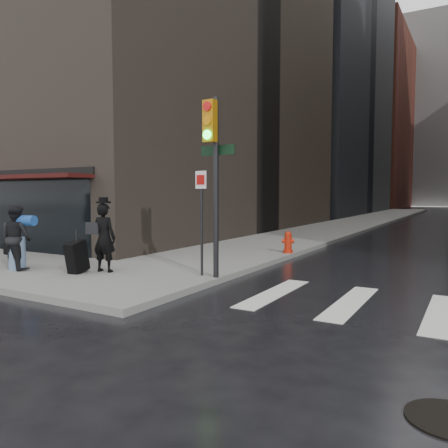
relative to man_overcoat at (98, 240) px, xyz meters
The scene contains 10 objects.
ground 1.44m from the man_overcoat, 20.46° to the right, with size 140.00×140.00×0.00m, color black.
sidewalk_left 26.66m from the man_overcoat, 87.83° to the left, with size 4.00×50.00×0.15m, color slate.
bldg_corner_nw 21.76m from the man_overcoat, 133.53° to the left, with size 22.00×22.00×28.00m, color #98785E.
bldg_left_mid 42.62m from the man_overcoat, 107.68° to the left, with size 22.00×24.00×34.00m, color gray.
bldg_left_far 63.92m from the man_overcoat, 101.01° to the left, with size 22.00×20.00×26.00m, color #5D251F.
storefront 6.24m from the man_overcoat, 165.74° to the left, with size 8.40×1.11×2.83m.
man_overcoat is the anchor object (origin of this frame).
man_jeans 2.26m from the man_overcoat, 159.63° to the right, with size 1.19×0.64×1.67m.
traffic_light 3.52m from the man_overcoat, 15.29° to the left, with size 1.04×0.50×4.18m.
fire_hydrant 6.39m from the man_overcoat, 63.82° to the left, with size 0.42×0.32×0.73m.
Camera 1 is at (7.13, -7.48, 2.12)m, focal length 35.00 mm.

